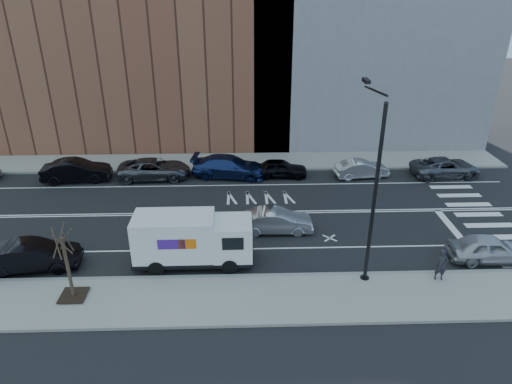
{
  "coord_description": "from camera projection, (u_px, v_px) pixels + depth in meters",
  "views": [
    {
      "loc": [
        1.0,
        -25.89,
        13.72
      ],
      "look_at": [
        1.83,
        0.14,
        1.4
      ],
      "focal_mm": 32.0,
      "sensor_mm": 36.0,
      "label": 1
    }
  ],
  "objects": [
    {
      "name": "crosswalk",
      "position": [
        473.0,
        209.0,
        29.69
      ],
      "size": [
        3.0,
        14.0,
        0.01
      ],
      "primitive_type": null,
      "color": "white",
      "rests_on": "ground"
    },
    {
      "name": "ground",
      "position": [
        228.0,
        213.0,
        29.23
      ],
      "size": [
        120.0,
        120.0,
        0.0
      ],
      "primitive_type": "plane",
      "color": "black",
      "rests_on": "ground"
    },
    {
      "name": "far_parked_d",
      "position": [
        229.0,
        166.0,
        34.26
      ],
      "size": [
        5.81,
        2.98,
        1.61
      ],
      "primitive_type": "imported",
      "rotation": [
        0.0,
        0.0,
        1.44
      ],
      "color": "navy",
      "rests_on": "ground"
    },
    {
      "name": "far_parked_f",
      "position": [
        361.0,
        169.0,
        34.21
      ],
      "size": [
        4.19,
        1.93,
        1.33
      ],
      "primitive_type": "imported",
      "rotation": [
        0.0,
        0.0,
        1.7
      ],
      "color": "silver",
      "rests_on": "ground"
    },
    {
      "name": "road_markings",
      "position": [
        228.0,
        213.0,
        29.23
      ],
      "size": [
        40.0,
        8.6,
        0.01
      ],
      "primitive_type": null,
      "color": "white",
      "rests_on": "ground"
    },
    {
      "name": "far_parked_e",
      "position": [
        280.0,
        168.0,
        34.26
      ],
      "size": [
        4.06,
        1.78,
        1.36
      ],
      "primitive_type": "imported",
      "rotation": [
        0.0,
        0.0,
        1.53
      ],
      "color": "black",
      "rests_on": "ground"
    },
    {
      "name": "street_tree",
      "position": [
        69.0,
        273.0,
        20.82
      ],
      "size": [
        1.2,
        1.2,
        3.75
      ],
      "color": "black",
      "rests_on": "ground"
    },
    {
      "name": "far_parked_g",
      "position": [
        445.0,
        167.0,
        34.37
      ],
      "size": [
        5.26,
        2.72,
        1.42
      ],
      "primitive_type": "imported",
      "rotation": [
        0.0,
        0.0,
        1.64
      ],
      "color": "#54565C",
      "rests_on": "ground"
    },
    {
      "name": "bldg_brick",
      "position": [
        134.0,
        12.0,
        38.39
      ],
      "size": [
        26.0,
        10.0,
        22.0
      ],
      "primitive_type": "cube",
      "color": "brown",
      "rests_on": "ground"
    },
    {
      "name": "curb_far",
      "position": [
        230.0,
        170.0,
        35.52
      ],
      "size": [
        44.0,
        0.25,
        0.17
      ],
      "primitive_type": "cube",
      "color": "gray",
      "rests_on": "ground"
    },
    {
      "name": "streetlight",
      "position": [
        373.0,
        184.0,
        21.01
      ],
      "size": [
        0.44,
        4.02,
        9.34
      ],
      "color": "black",
      "rests_on": "ground"
    },
    {
      "name": "driving_sedan",
      "position": [
        276.0,
        221.0,
        26.85
      ],
      "size": [
        4.27,
        1.51,
        1.4
      ],
      "primitive_type": "imported",
      "rotation": [
        0.0,
        0.0,
        1.56
      ],
      "color": "#ACACB1",
      "rests_on": "ground"
    },
    {
      "name": "near_parked_front",
      "position": [
        489.0,
        249.0,
        24.06
      ],
      "size": [
        4.31,
        1.85,
        1.45
      ],
      "primitive_type": "imported",
      "rotation": [
        0.0,
        0.0,
        1.54
      ],
      "color": "#B6B7BC",
      "rests_on": "ground"
    },
    {
      "name": "sidewalk_far",
      "position": [
        230.0,
        162.0,
        37.15
      ],
      "size": [
        44.0,
        3.6,
        0.15
      ],
      "primitive_type": "cube",
      "color": "gray",
      "rests_on": "ground"
    },
    {
      "name": "far_parked_b",
      "position": [
        76.0,
        171.0,
        33.54
      ],
      "size": [
        5.05,
        2.18,
        1.62
      ],
      "primitive_type": "imported",
      "rotation": [
        0.0,
        0.0,
        1.67
      ],
      "color": "black",
      "rests_on": "ground"
    },
    {
      "name": "sidewalk_near",
      "position": [
        223.0,
        300.0,
        21.24
      ],
      "size": [
        44.0,
        3.6,
        0.15
      ],
      "primitive_type": "cube",
      "color": "gray",
      "rests_on": "ground"
    },
    {
      "name": "near_parked_rear_a",
      "position": [
        32.0,
        256.0,
        23.34
      ],
      "size": [
        4.85,
        2.2,
        1.54
      ],
      "primitive_type": "imported",
      "rotation": [
        0.0,
        0.0,
        1.69
      ],
      "color": "black",
      "rests_on": "ground"
    },
    {
      "name": "pedestrian",
      "position": [
        441.0,
        265.0,
        22.26
      ],
      "size": [
        0.66,
        0.48,
        1.66
      ],
      "primitive_type": "imported",
      "rotation": [
        0.0,
        0.0,
        -0.14
      ],
      "color": "#242329",
      "rests_on": "sidewalk_near"
    },
    {
      "name": "curb_near",
      "position": [
        224.0,
        277.0,
        22.87
      ],
      "size": [
        44.0,
        0.25,
        0.17
      ],
      "primitive_type": "cube",
      "color": "gray",
      "rests_on": "ground"
    },
    {
      "name": "fedex_van",
      "position": [
        192.0,
        239.0,
        23.49
      ],
      "size": [
        6.19,
        2.23,
        2.82
      ],
      "rotation": [
        0.0,
        0.0,
        0.0
      ],
      "color": "black",
      "rests_on": "ground"
    },
    {
      "name": "far_parked_c",
      "position": [
        154.0,
        169.0,
        34.01
      ],
      "size": [
        5.38,
        2.64,
        1.47
      ],
      "primitive_type": "imported",
      "rotation": [
        0.0,
        0.0,
        1.61
      ],
      "color": "#4E4F56",
      "rests_on": "ground"
    }
  ]
}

